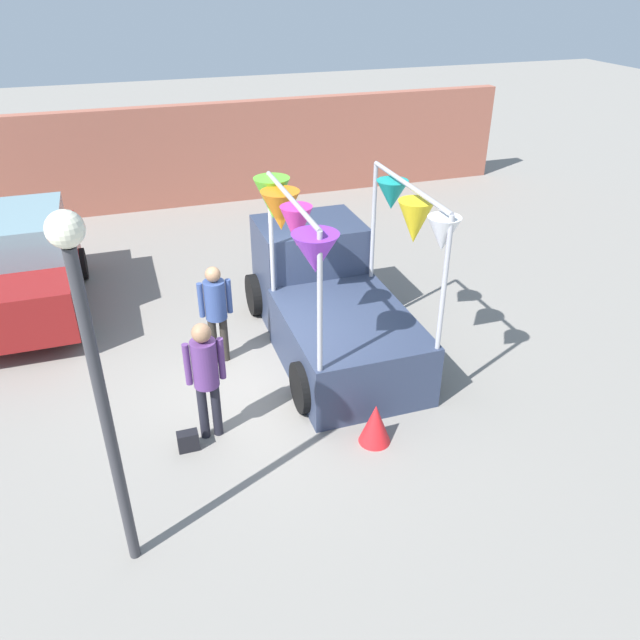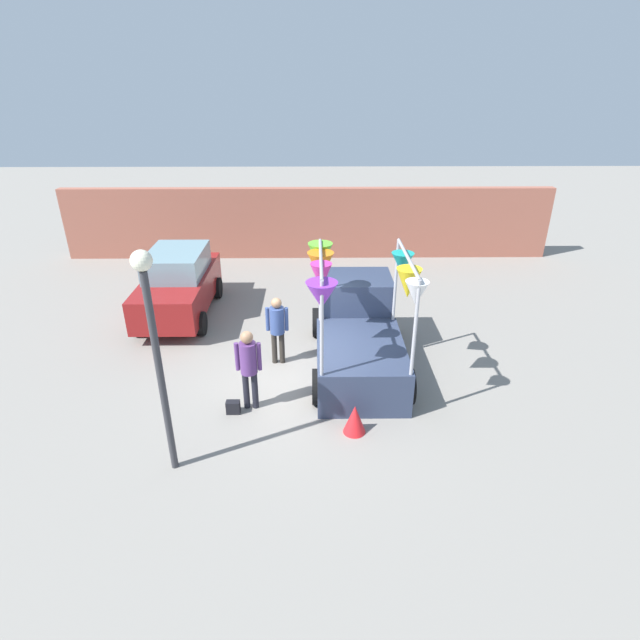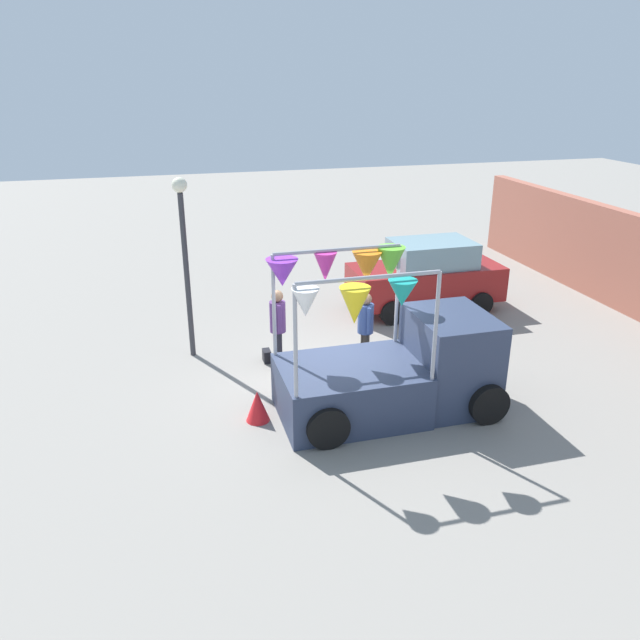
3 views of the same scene
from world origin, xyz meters
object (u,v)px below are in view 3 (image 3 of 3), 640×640
handbag (267,356)px  folded_kite_bundle_crimson (258,406)px  person_vendor (366,323)px  parked_car (427,275)px  street_lamp (184,244)px  person_customer (278,321)px  vendor_truck (400,363)px

handbag → folded_kite_bundle_crimson: bearing=-14.5°
person_vendor → folded_kite_bundle_crimson: size_ratio=2.82×
parked_car → street_lamp: bearing=-77.8°
parked_car → street_lamp: size_ratio=1.00×
person_customer → person_vendor: person_customer is taller
vendor_truck → handbag: (-2.66, -2.06, -0.78)m
parked_car → folded_kite_bundle_crimson: bearing=-49.6°
person_vendor → handbag: (-0.80, -2.02, -0.88)m
person_vendor → street_lamp: 4.23m
parked_car → street_lamp: 6.69m
vendor_truck → person_customer: 2.97m
handbag → folded_kite_bundle_crimson: size_ratio=0.47×
person_customer → folded_kite_bundle_crimson: bearing=-21.7°
handbag → folded_kite_bundle_crimson: folded_kite_bundle_crimson is taller
folded_kite_bundle_crimson → street_lamp: bearing=-164.1°
vendor_truck → person_customer: bearing=-141.1°
person_customer → vendor_truck: bearing=38.9°
person_vendor → street_lamp: street_lamp is taller
person_customer → person_vendor: bearing=76.0°
parked_car → person_vendor: size_ratio=2.37×
handbag → person_customer: bearing=29.7°
vendor_truck → parked_car: vendor_truck is taller
person_vendor → parked_car: bearing=137.1°
parked_car → person_vendor: parked_car is taller
handbag → street_lamp: size_ratio=0.07×
person_vendor → folded_kite_bundle_crimson: 3.19m
parked_car → person_customer: bearing=-61.1°
vendor_truck → person_vendor: 1.86m
handbag → street_lamp: (-0.81, -1.55, 2.47)m
parked_car → handbag: (2.18, -4.78, -0.80)m
parked_car → person_customer: parked_car is taller
vendor_truck → person_vendor: (-1.86, -0.04, 0.10)m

